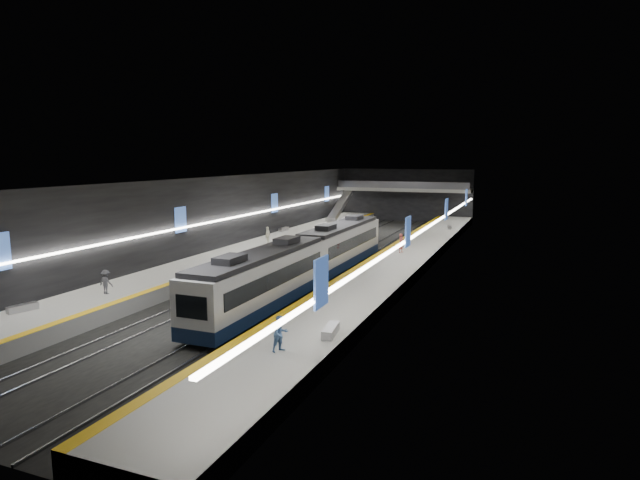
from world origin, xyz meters
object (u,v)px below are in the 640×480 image
at_px(bench_right_near, 331,331).
at_px(passenger_right_a, 401,243).
at_px(bench_right_far, 449,227).
at_px(passenger_left_a, 268,236).
at_px(bench_left_near, 23,308).
at_px(train, 308,258).
at_px(escalator, 340,206).
at_px(passenger_right_b, 280,334).
at_px(bench_left_far, 284,229).
at_px(passenger_left_b, 106,282).

xyz_separation_m(bench_right_near, passenger_right_a, (-2.16, 24.30, 0.65)).
relative_size(bench_right_far, passenger_left_a, 0.86).
height_order(bench_left_near, bench_right_near, bench_right_near).
distance_m(train, escalator, 36.52).
relative_size(bench_right_near, passenger_left_a, 1.05).
distance_m(bench_right_far, passenger_right_b, 45.81).
bearing_deg(bench_left_near, passenger_left_a, 100.95).
relative_size(bench_left_near, bench_left_far, 0.95).
xyz_separation_m(bench_left_far, bench_right_near, (18.67, -33.33, 0.02)).
bearing_deg(passenger_right_a, bench_right_near, -153.92).
height_order(passenger_right_b, passenger_left_b, passenger_right_b).
bearing_deg(bench_right_far, bench_right_near, -102.31).
bearing_deg(escalator, passenger_left_b, -89.75).
distance_m(passenger_right_a, passenger_left_a, 13.70).
height_order(train, passenger_right_a, train).
relative_size(bench_left_far, passenger_right_b, 1.04).
height_order(bench_left_near, passenger_left_a, passenger_left_a).
height_order(passenger_right_a, passenger_left_a, passenger_left_a).
height_order(escalator, passenger_right_b, escalator).
relative_size(bench_left_near, passenger_right_a, 0.95).
xyz_separation_m(passenger_right_a, passenger_left_a, (-13.69, -0.57, 0.03)).
height_order(bench_left_far, bench_right_near, bench_right_near).
bearing_deg(bench_right_near, bench_right_far, 82.56).
distance_m(bench_right_near, passenger_right_b, 3.35).
relative_size(bench_right_far, passenger_right_a, 0.89).
relative_size(bench_right_near, bench_right_far, 1.22).
distance_m(bench_left_far, passenger_left_b, 31.26).
bearing_deg(bench_left_near, bench_right_near, 24.41).
bearing_deg(train, passenger_right_b, -71.23).
xyz_separation_m(bench_right_far, passenger_left_b, (-16.03, -40.63, 0.60)).
relative_size(bench_left_far, passenger_left_b, 1.11).
bearing_deg(bench_left_near, escalator, 104.17).
bearing_deg(escalator, bench_right_near, -70.78).
relative_size(train, bench_right_far, 18.91).
bearing_deg(escalator, passenger_left_a, -88.03).
distance_m(train, bench_left_far, 23.87).
height_order(bench_left_far, passenger_right_b, passenger_right_b).
height_order(train, bench_right_near, train).
bearing_deg(passenger_right_b, passenger_left_b, 100.44).
bearing_deg(passenger_left_b, escalator, -88.59).
bearing_deg(passenger_right_a, escalator, 52.68).
bearing_deg(escalator, passenger_right_a, -58.33).
height_order(bench_right_far, passenger_left_b, passenger_left_b).
distance_m(train, passenger_right_a, 12.43).
height_order(escalator, bench_left_far, escalator).
xyz_separation_m(bench_left_near, bench_right_near, (18.07, 2.75, 0.03)).
relative_size(bench_left_near, passenger_right_b, 0.99).
bearing_deg(bench_left_near, train, 69.38).
relative_size(bench_right_near, passenger_right_a, 1.09).
height_order(bench_left_far, passenger_left_b, passenger_left_b).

